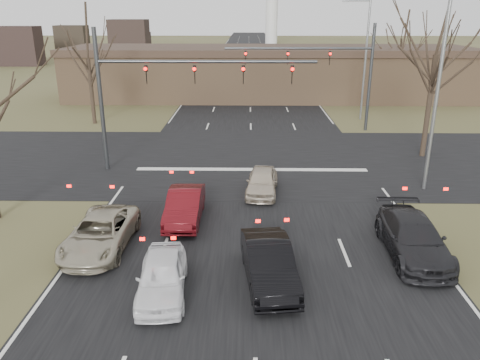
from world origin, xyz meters
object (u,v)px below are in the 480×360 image
Objects in this scene: car_charcoal_sedan at (413,238)px; streetlight_right_near at (435,81)px; streetlight_right_far at (364,53)px; car_black_hatch at (269,263)px; building at (269,72)px; car_silver_ahead at (262,182)px; car_silver_suv at (100,233)px; car_red_ahead at (185,206)px; mast_arm_near at (158,82)px; car_white_sedan at (162,276)px; mast_arm_far at (334,65)px.

streetlight_right_near is at bearing 69.78° from car_charcoal_sedan.
streetlight_right_far is 2.01× the size of car_charcoal_sedan.
streetlight_right_far is 2.30× the size of car_black_hatch.
building reaches higher than car_black_hatch.
streetlight_right_near is at bearing 10.66° from car_silver_ahead.
car_silver_suv is at bearing -122.68° from streetlight_right_far.
streetlight_right_near is 13.43m from car_red_ahead.
car_silver_suv is at bearing 153.72° from car_black_hatch.
car_red_ahead is at bearing 118.32° from car_black_hatch.
car_charcoal_sedan is (-2.79, -7.10, -4.86)m from streetlight_right_near.
mast_arm_near is 15.74m from car_charcoal_sedan.
building is 13.53m from streetlight_right_far.
mast_arm_near is at bearing 139.37° from car_charcoal_sedan.
streetlight_right_far is at bearing 60.42° from car_white_sedan.
mast_arm_near is 8.17m from car_silver_ahead.
streetlight_right_far is 2.10× the size of car_silver_suv.
car_silver_suv is 1.24× the size of car_white_sedan.
building is at bearing 92.33° from car_silver_ahead.
building is 8.91× the size of car_silver_suv.
car_charcoal_sedan is at bearing -43.51° from car_silver_ahead.
car_white_sedan is (-9.18, -22.86, -4.36)m from mast_arm_far.
car_charcoal_sedan is at bearing 12.97° from car_black_hatch.
car_black_hatch is at bearing -104.44° from mast_arm_far.
mast_arm_far reaches higher than car_silver_suv.
car_black_hatch is at bearing 7.63° from car_white_sedan.
car_silver_ahead is (-8.32, -0.78, -4.95)m from streetlight_right_near.
car_charcoal_sedan reaches higher than car_white_sedan.
car_silver_suv is 3.99m from car_red_ahead.
mast_arm_near is at bearing 94.90° from car_white_sedan.
car_silver_ahead is (-1.50, -28.78, -2.02)m from building.
streetlight_right_near is at bearing 26.11° from car_silver_suv.
building is 38.24m from car_white_sedan.
streetlight_right_far is at bearing -56.35° from building.
car_charcoal_sedan is at bearing -0.06° from car_silver_suv.
streetlight_right_near reaches higher than building.
car_black_hatch is (-5.68, -22.08, -4.30)m from mast_arm_far.
mast_arm_far is 5.12m from streetlight_right_far.
car_black_hatch is 8.30m from car_silver_ahead.
car_red_ahead is (-9.03, 3.01, -0.04)m from car_charcoal_sedan.
building is 10.18× the size of car_red_ahead.
streetlight_right_near is 9.05m from car_charcoal_sedan.
car_silver_suv is 1.14× the size of car_red_ahead.
car_silver_ahead is at bearing 44.45° from car_silver_suv.
streetlight_right_far is 24.80m from car_charcoal_sedan.
car_silver_ahead is (-5.68, -13.78, -4.38)m from mast_arm_far.
streetlight_right_near is 17.01m from streetlight_right_far.
mast_arm_near is 13.78m from car_white_sedan.
car_silver_suv is 4.25m from car_white_sedan.
mast_arm_near is (-7.23, -25.00, 2.41)m from building.
car_red_ahead is at bearing -118.25° from mast_arm_far.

